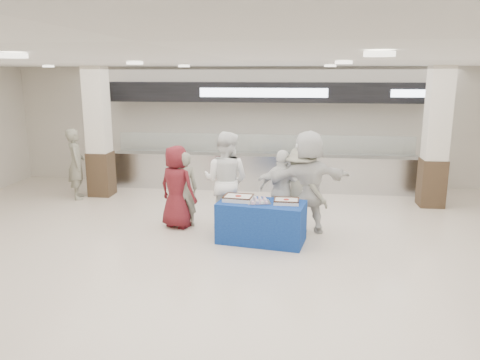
# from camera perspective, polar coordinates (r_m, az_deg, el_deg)

# --- Properties ---
(ground) EXTENTS (14.00, 14.00, 0.00)m
(ground) POSITION_cam_1_polar(r_m,az_deg,el_deg) (7.49, -0.40, -10.93)
(ground) COLOR beige
(ground) RESTS_ON ground
(serving_line) EXTENTS (8.70, 0.85, 2.80)m
(serving_line) POSITION_cam_1_polar(r_m,az_deg,el_deg) (12.36, 2.89, 4.19)
(serving_line) COLOR silver
(serving_line) RESTS_ON ground
(column_left) EXTENTS (0.55, 0.55, 3.20)m
(column_left) POSITION_cam_1_polar(r_m,az_deg,el_deg) (12.13, -16.84, 5.26)
(column_left) COLOR #362618
(column_left) RESTS_ON ground
(column_right) EXTENTS (0.55, 0.55, 3.20)m
(column_right) POSITION_cam_1_polar(r_m,az_deg,el_deg) (11.52, 22.73, 4.43)
(column_right) COLOR #362618
(column_right) RESTS_ON ground
(display_table) EXTENTS (1.66, 1.02, 0.75)m
(display_table) POSITION_cam_1_polar(r_m,az_deg,el_deg) (8.57, 2.63, -5.13)
(display_table) COLOR navy
(display_table) RESTS_ON ground
(sheet_cake_left) EXTENTS (0.55, 0.45, 0.10)m
(sheet_cake_left) POSITION_cam_1_polar(r_m,az_deg,el_deg) (8.55, -0.21, -2.17)
(sheet_cake_left) COLOR white
(sheet_cake_left) RESTS_ON display_table
(sheet_cake_right) EXTENTS (0.44, 0.35, 0.09)m
(sheet_cake_right) POSITION_cam_1_polar(r_m,az_deg,el_deg) (8.40, 5.67, -2.55)
(sheet_cake_right) COLOR white
(sheet_cake_right) RESTS_ON display_table
(cupcake_tray) EXTENTS (0.47, 0.40, 0.07)m
(cupcake_tray) POSITION_cam_1_polar(r_m,az_deg,el_deg) (8.43, 2.28, -2.54)
(cupcake_tray) COLOR #B1B1B6
(cupcake_tray) RESTS_ON display_table
(civilian_maroon) EXTENTS (0.95, 0.81, 1.65)m
(civilian_maroon) POSITION_cam_1_polar(r_m,az_deg,el_deg) (9.34, -7.70, -0.83)
(civilian_maroon) COLOR maroon
(civilian_maroon) RESTS_ON ground
(soldier_a) EXTENTS (0.66, 0.55, 1.53)m
(soldier_a) POSITION_cam_1_polar(r_m,az_deg,el_deg) (9.37, -6.86, -1.15)
(soldier_a) COLOR gray
(soldier_a) RESTS_ON ground
(chef_tall) EXTENTS (1.09, 0.94, 1.94)m
(chef_tall) POSITION_cam_1_polar(r_m,az_deg,el_deg) (9.17, -1.73, -0.09)
(chef_tall) COLOR white
(chef_tall) RESTS_ON ground
(chef_short) EXTENTS (1.02, 0.71, 1.61)m
(chef_short) POSITION_cam_1_polar(r_m,az_deg,el_deg) (9.05, 5.19, -1.38)
(chef_short) COLOR white
(chef_short) RESTS_ON ground
(soldier_b) EXTENTS (1.21, 0.92, 1.66)m
(soldier_b) POSITION_cam_1_polar(r_m,az_deg,el_deg) (9.04, 7.33, -1.26)
(soldier_b) COLOR gray
(soldier_b) RESTS_ON ground
(civilian_white) EXTENTS (1.94, 1.17, 2.00)m
(civilian_white) POSITION_cam_1_polar(r_m,az_deg,el_deg) (9.00, 8.21, -0.26)
(civilian_white) COLOR white
(civilian_white) RESTS_ON ground
(soldier_bg) EXTENTS (0.63, 0.74, 1.72)m
(soldier_bg) POSITION_cam_1_polar(r_m,az_deg,el_deg) (12.09, -19.33, 1.85)
(soldier_bg) COLOR gray
(soldier_bg) RESTS_ON ground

